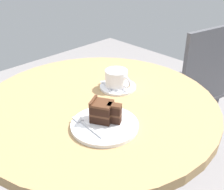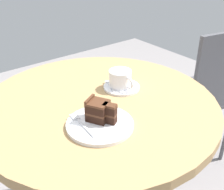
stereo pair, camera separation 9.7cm
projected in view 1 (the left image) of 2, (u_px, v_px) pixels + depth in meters
cafe_table at (99, 129)px, 1.07m from camera, size 0.86×0.86×0.76m
saucer at (118, 87)px, 1.10m from camera, size 0.14×0.14×0.01m
coffee_cup at (117, 78)px, 1.08m from camera, size 0.12×0.09×0.07m
teaspoon at (105, 85)px, 1.10m from camera, size 0.10×0.04×0.00m
cake_plate at (105, 125)px, 0.87m from camera, size 0.21×0.21×0.01m
cake_slice at (104, 112)px, 0.87m from camera, size 0.10×0.08×0.07m
fork at (84, 124)px, 0.86m from camera, size 0.14×0.03×0.00m
napkin at (102, 124)px, 0.88m from camera, size 0.17×0.17×0.00m
cafe_chair at (192, 84)px, 1.64m from camera, size 0.45×0.45×0.88m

